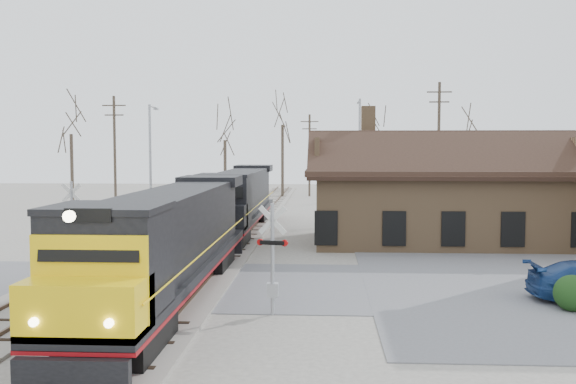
# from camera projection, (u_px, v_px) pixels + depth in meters

# --- Properties ---
(ground) EXTENTS (140.00, 140.00, 0.00)m
(ground) POSITION_uv_depth(u_px,v_px,m) (189.00, 284.00, 25.58)
(ground) COLOR #A9A499
(ground) RESTS_ON ground
(road) EXTENTS (60.00, 9.00, 0.03)m
(road) POSITION_uv_depth(u_px,v_px,m) (189.00, 284.00, 25.58)
(road) COLOR slate
(road) RESTS_ON ground
(track_main) EXTENTS (3.40, 90.00, 0.24)m
(track_main) POSITION_uv_depth(u_px,v_px,m) (239.00, 233.00, 40.52)
(track_main) COLOR #A9A499
(track_main) RESTS_ON ground
(track_siding) EXTENTS (3.40, 90.00, 0.24)m
(track_siding) POSITION_uv_depth(u_px,v_px,m) (168.00, 232.00, 40.77)
(track_siding) COLOR #A9A499
(track_siding) RESTS_ON ground
(depot) EXTENTS (15.20, 9.31, 7.90)m
(depot) POSITION_uv_depth(u_px,v_px,m) (439.00, 201.00, 36.70)
(depot) COLOR #8F6D4A
(depot) RESTS_ON ground
(locomotive_lead) EXTENTS (2.75, 18.45, 4.09)m
(locomotive_lead) POSITION_uv_depth(u_px,v_px,m) (168.00, 243.00, 22.18)
(locomotive_lead) COLOR black
(locomotive_lead) RESTS_ON ground
(locomotive_trailing) EXTENTS (2.75, 18.45, 3.87)m
(locomotive_trailing) POSITION_uv_depth(u_px,v_px,m) (239.00, 199.00, 40.83)
(locomotive_trailing) COLOR black
(locomotive_trailing) RESTS_ON ground
(crossbuck_near) EXTENTS (1.04, 0.32, 3.66)m
(crossbuck_near) POSITION_uv_depth(u_px,v_px,m) (273.00, 262.00, 20.82)
(crossbuck_near) COLOR #A5A8AD
(crossbuck_near) RESTS_ON ground
(crossbuck_far) EXTENTS (1.09, 0.29, 3.80)m
(crossbuck_far) POSITION_uv_depth(u_px,v_px,m) (72.00, 222.00, 31.44)
(crossbuck_far) COLOR #A5A8AD
(crossbuck_far) RESTS_ON ground
(hedge_a) EXTENTS (1.23, 1.23, 1.23)m
(hedge_a) POSITION_uv_depth(u_px,v_px,m) (572.00, 293.00, 21.34)
(hedge_a) COLOR black
(hedge_a) RESTS_ON ground
(streetlight_a) EXTENTS (0.25, 2.04, 8.29)m
(streetlight_a) POSITION_uv_depth(u_px,v_px,m) (151.00, 159.00, 42.78)
(streetlight_a) COLOR #A5A8AD
(streetlight_a) RESTS_ON ground
(streetlight_b) EXTENTS (0.25, 2.04, 9.06)m
(streetlight_b) POSITION_uv_depth(u_px,v_px,m) (359.00, 153.00, 47.91)
(streetlight_b) COLOR #A5A8AD
(streetlight_b) RESTS_ON ground
(streetlight_c) EXTENTS (0.25, 2.04, 8.14)m
(streetlight_c) POSITION_uv_depth(u_px,v_px,m) (370.00, 156.00, 62.17)
(streetlight_c) COLOR #A5A8AD
(streetlight_c) RESTS_ON ground
(utility_pole_a) EXTENTS (2.00, 0.24, 9.77)m
(utility_pole_a) POSITION_uv_depth(u_px,v_px,m) (115.00, 152.00, 54.01)
(utility_pole_a) COLOR #382D23
(utility_pole_a) RESTS_ON ground
(utility_pole_b) EXTENTS (2.00, 0.24, 9.11)m
(utility_pole_b) POSITION_uv_depth(u_px,v_px,m) (309.00, 154.00, 71.26)
(utility_pole_b) COLOR #382D23
(utility_pole_b) RESTS_ON ground
(utility_pole_c) EXTENTS (2.00, 0.24, 10.72)m
(utility_pole_c) POSITION_uv_depth(u_px,v_px,m) (439.00, 146.00, 52.01)
(utility_pole_c) COLOR #382D23
(utility_pole_c) RESTS_ON ground
(tree_a) EXTENTS (4.44, 4.44, 10.87)m
(tree_a) POSITION_uv_depth(u_px,v_px,m) (71.00, 122.00, 57.33)
(tree_a) COLOR #382D23
(tree_a) RESTS_ON ground
(tree_b) EXTENTS (4.13, 4.13, 10.12)m
(tree_b) POSITION_uv_depth(u_px,v_px,m) (225.00, 130.00, 64.79)
(tree_b) COLOR #382D23
(tree_b) RESTS_ON ground
(tree_c) EXTENTS (5.28, 5.28, 12.92)m
(tree_c) POSITION_uv_depth(u_px,v_px,m) (282.00, 113.00, 69.75)
(tree_c) COLOR #382D23
(tree_c) RESTS_ON ground
(tree_d) EXTENTS (4.37, 4.37, 10.72)m
(tree_d) POSITION_uv_depth(u_px,v_px,m) (377.00, 127.00, 67.18)
(tree_d) COLOR #382D23
(tree_d) RESTS_ON ground
(tree_e) EXTENTS (3.96, 3.96, 9.71)m
(tree_e) POSITION_uv_depth(u_px,v_px,m) (475.00, 132.00, 59.77)
(tree_e) COLOR #382D23
(tree_e) RESTS_ON ground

